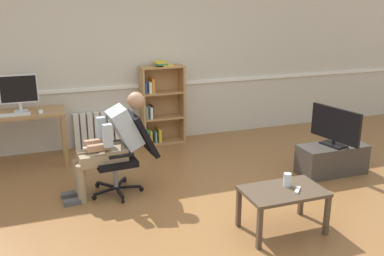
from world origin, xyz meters
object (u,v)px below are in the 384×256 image
(person_seated, at_px, (112,142))
(tv_stand, at_px, (332,159))
(office_chair, at_px, (127,150))
(bookshelf, at_px, (160,105))
(keyboard, at_px, (14,115))
(computer_mouse, at_px, (41,112))
(tv_screen, at_px, (335,126))
(coffee_table, at_px, (283,195))
(spare_remote, at_px, (297,190))
(drinking_glass, at_px, (287,180))
(radiator, at_px, (104,129))
(computer_desk, at_px, (18,121))
(imac_monitor, at_px, (19,90))

(person_seated, relative_size, tv_stand, 1.34)
(person_seated, bearing_deg, office_chair, 90.00)
(person_seated, bearing_deg, bookshelf, 143.19)
(keyboard, height_order, computer_mouse, computer_mouse)
(tv_screen, distance_m, coffee_table, 1.78)
(person_seated, bearing_deg, computer_mouse, -153.20)
(computer_mouse, relative_size, person_seated, 0.08)
(spare_remote, bearing_deg, coffee_table, -169.54)
(keyboard, relative_size, drinking_glass, 3.09)
(person_seated, relative_size, drinking_glass, 8.96)
(coffee_table, distance_m, spare_remote, 0.15)
(drinking_glass, bearing_deg, radiator, 113.75)
(tv_stand, distance_m, tv_screen, 0.46)
(keyboard, relative_size, bookshelf, 0.32)
(person_seated, height_order, tv_screen, person_seated)
(computer_desk, xyz_separation_m, radiator, (1.20, 0.39, -0.36))
(keyboard, bearing_deg, coffee_table, -46.22)
(radiator, relative_size, person_seated, 0.75)
(computer_mouse, height_order, tv_stand, computer_mouse)
(radiator, xyz_separation_m, office_chair, (0.03, -1.72, 0.24))
(person_seated, distance_m, coffee_table, 2.04)
(radiator, bearing_deg, tv_screen, -38.01)
(computer_desk, height_order, coffee_table, computer_desk)
(keyboard, xyz_separation_m, coffee_table, (2.52, -2.63, -0.38))
(tv_screen, bearing_deg, drinking_glass, 114.56)
(computer_desk, distance_m, spare_remote, 3.85)
(tv_stand, bearing_deg, office_chair, 171.84)
(bookshelf, bearing_deg, radiator, 173.87)
(person_seated, height_order, drinking_glass, person_seated)
(imac_monitor, relative_size, computer_mouse, 5.06)
(coffee_table, bearing_deg, person_seated, 135.18)
(tv_screen, xyz_separation_m, drinking_glass, (-1.32, -1.00, -0.14))
(computer_desk, height_order, keyboard, keyboard)
(radiator, xyz_separation_m, tv_screen, (2.69, -2.10, 0.37))
(computer_mouse, xyz_separation_m, tv_screen, (3.58, -1.59, -0.12))
(bookshelf, bearing_deg, computer_mouse, -166.89)
(coffee_table, bearing_deg, tv_stand, 37.10)
(radiator, bearing_deg, spare_remote, -66.58)
(computer_mouse, bearing_deg, imac_monitor, 142.39)
(radiator, relative_size, tv_stand, 1.00)
(bookshelf, xyz_separation_m, tv_stand, (1.80, -2.01, -0.42))
(imac_monitor, distance_m, tv_stand, 4.32)
(tv_stand, relative_size, drinking_glass, 6.71)
(radiator, bearing_deg, computer_desk, -162.01)
(keyboard, distance_m, computer_mouse, 0.34)
(office_chair, bearing_deg, imac_monitor, -144.49)
(bookshelf, bearing_deg, tv_screen, -48.09)
(tv_stand, bearing_deg, spare_remote, -138.73)
(drinking_glass, bearing_deg, tv_stand, 36.98)
(imac_monitor, xyz_separation_m, tv_stand, (3.84, -1.79, -0.85))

